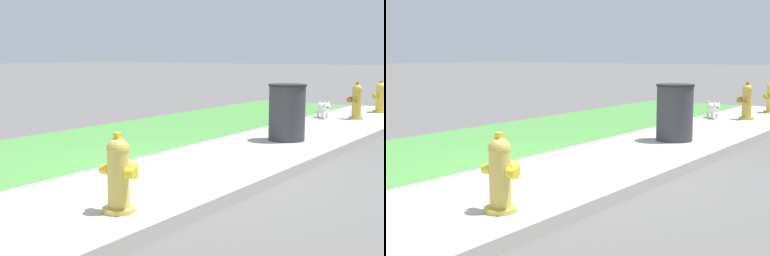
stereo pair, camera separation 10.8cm
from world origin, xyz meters
TOP-DOWN VIEW (x-y plane):
  - ground_plane at (0.00, 0.00)m, footprint 120.00×120.00m
  - sidewalk_pavement at (0.00, 0.00)m, footprint 18.00×1.91m
  - grass_verge at (0.00, 2.30)m, footprint 18.00×2.69m
  - street_curb at (0.00, -1.03)m, footprint 18.00×0.16m
  - fire_hydrant_near_corner at (6.09, -0.04)m, footprint 0.38×0.35m
  - fire_hydrant_far_end at (-1.48, -0.45)m, footprint 0.33×0.37m
  - small_white_dog at (5.88, 0.58)m, footprint 0.46×0.43m
  - trash_bin at (2.78, -0.02)m, footprint 0.58×0.58m

SIDE VIEW (x-z plane):
  - ground_plane at x=0.00m, z-range 0.00..0.00m
  - grass_verge at x=0.00m, z-range 0.00..0.01m
  - sidewalk_pavement at x=0.00m, z-range 0.00..0.01m
  - street_curb at x=0.00m, z-range 0.00..0.12m
  - small_white_dog at x=5.88m, z-range 0.03..0.42m
  - fire_hydrant_far_end at x=-1.48m, z-range -0.02..0.67m
  - fire_hydrant_near_corner at x=6.09m, z-range -0.01..0.75m
  - trash_bin at x=2.78m, z-range 0.00..0.88m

